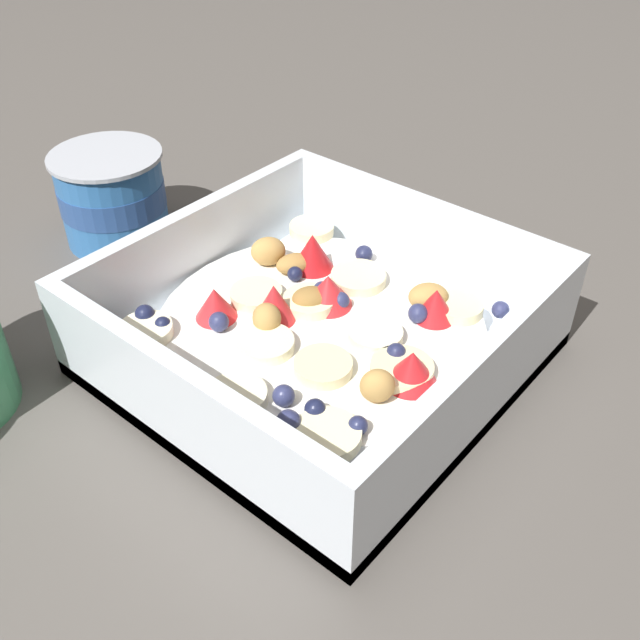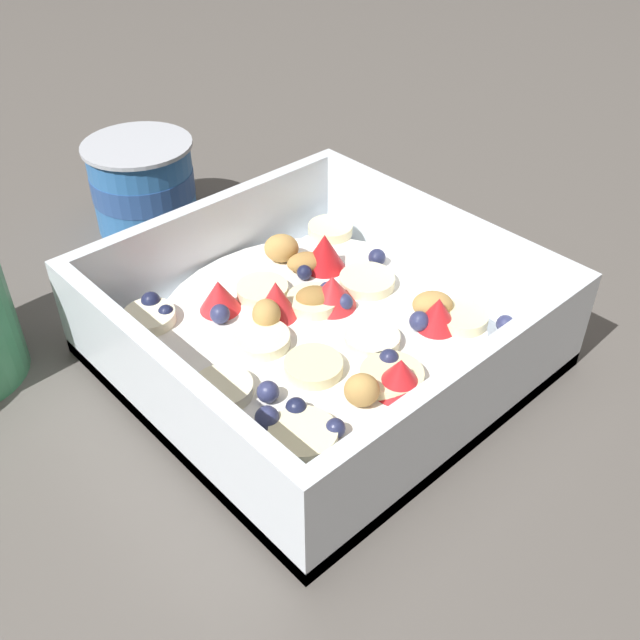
# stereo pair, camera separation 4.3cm
# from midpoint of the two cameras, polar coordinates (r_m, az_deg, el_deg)

# --- Properties ---
(ground_plane) EXTENTS (2.40, 2.40, 0.00)m
(ground_plane) POSITION_cam_midpoint_polar(r_m,az_deg,el_deg) (0.46, 2.79, -1.99)
(ground_plane) COLOR #56514C
(fruit_bowl) EXTENTS (0.23, 0.23, 0.07)m
(fruit_bowl) POSITION_cam_midpoint_polar(r_m,az_deg,el_deg) (0.44, 2.85, -0.97)
(fruit_bowl) COLOR white
(fruit_bowl) RESTS_ON ground
(spoon) EXTENTS (0.03, 0.17, 0.01)m
(spoon) POSITION_cam_midpoint_polar(r_m,az_deg,el_deg) (0.57, 16.30, 5.19)
(spoon) COLOR silver
(spoon) RESTS_ON ground
(yogurt_cup) EXTENTS (0.08, 0.08, 0.07)m
(yogurt_cup) POSITION_cam_midpoint_polar(r_m,az_deg,el_deg) (0.58, -11.33, 10.46)
(yogurt_cup) COLOR #3370B7
(yogurt_cup) RESTS_ON ground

